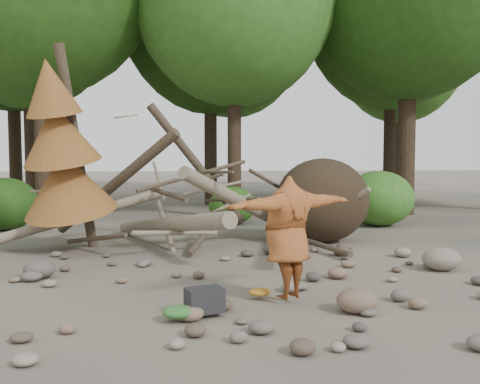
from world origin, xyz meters
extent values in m
plane|color=#514C44|center=(0.00, 0.00, 0.00)|extent=(120.00, 120.00, 0.00)
ellipsoid|color=#332619|center=(2.60, 4.30, 0.99)|extent=(2.20, 1.87, 1.98)
cylinder|color=gray|center=(-1.00, 3.70, 0.55)|extent=(2.61, 5.11, 1.08)
cylinder|color=gray|center=(0.80, 4.20, 0.90)|extent=(3.18, 3.71, 1.90)
cylinder|color=brown|center=(-2.20, 4.60, 1.40)|extent=(3.08, 1.91, 2.49)
cylinder|color=gray|center=(1.60, 3.50, 0.35)|extent=(1.13, 4.98, 0.43)
cylinder|color=brown|center=(-0.30, 4.80, 1.80)|extent=(2.39, 1.03, 2.89)
cylinder|color=gray|center=(-3.00, 4.00, 0.70)|extent=(3.71, 0.86, 1.20)
cylinder|color=#4C3F30|center=(-2.50, 3.50, 0.30)|extent=(1.52, 1.70, 0.49)
cylinder|color=gray|center=(0.20, 4.40, 0.80)|extent=(1.57, 0.85, 0.69)
cylinder|color=#4C3F30|center=(1.80, 4.90, 1.20)|extent=(1.92, 1.25, 1.10)
cylinder|color=gray|center=(-1.20, 4.20, 1.50)|extent=(0.37, 1.42, 0.85)
cylinder|color=#4C3F30|center=(2.20, 3.20, 0.15)|extent=(0.79, 2.54, 0.12)
cylinder|color=gray|center=(-0.80, 3.10, 0.45)|extent=(1.78, 1.11, 0.29)
cylinder|color=#4C3F30|center=(-2.90, 3.80, 2.20)|extent=(0.67, 1.13, 4.35)
cone|color=brown|center=(-3.06, 3.49, 1.50)|extent=(2.06, 2.13, 1.86)
cone|color=brown|center=(-3.16, 3.28, 2.50)|extent=(1.71, 1.78, 1.65)
cone|color=brown|center=(-3.26, 3.09, 3.40)|extent=(1.23, 1.30, 1.41)
cylinder|color=#38281C|center=(-5.00, 9.50, 4.48)|extent=(0.56, 0.56, 8.96)
cylinder|color=#38281C|center=(1.00, 9.20, 3.57)|extent=(0.44, 0.44, 7.14)
cylinder|color=#38281C|center=(7.00, 9.80, 4.72)|extent=(0.60, 0.60, 9.45)
cylinder|color=#38281C|center=(-6.50, 13.50, 3.78)|extent=(0.42, 0.42, 7.56)
ellipsoid|color=#3D7A26|center=(-6.50, 13.50, 7.78)|extent=(6.91, 6.91, 7.95)
cylinder|color=#38281C|center=(0.50, 14.20, 4.27)|extent=(0.52, 0.52, 8.54)
cylinder|color=#38281C|center=(8.00, 13.80, 4.06)|extent=(0.50, 0.50, 8.12)
ellipsoid|color=#32671D|center=(8.00, 13.80, 8.35)|extent=(7.42, 7.42, 8.91)
cylinder|color=#38281C|center=(-9.00, 20.00, 4.83)|extent=(0.62, 0.62, 9.66)
cylinder|color=#38281C|center=(2.00, 20.50, 4.38)|extent=(0.54, 0.54, 8.75)
ellipsoid|color=#3D7A26|center=(2.00, 20.50, 9.00)|extent=(8.00, 8.00, 10.00)
cylinder|color=#38281C|center=(11.00, 20.00, 3.92)|extent=(0.46, 0.46, 7.84)
ellipsoid|color=#32671D|center=(11.00, 20.00, 8.06)|extent=(7.17, 7.17, 8.60)
ellipsoid|color=#255115|center=(-5.50, 7.20, 0.72)|extent=(1.80, 1.80, 1.44)
ellipsoid|color=#32671D|center=(0.80, 7.80, 0.56)|extent=(1.40, 1.40, 1.12)
ellipsoid|color=#3D7A26|center=(5.00, 7.00, 0.80)|extent=(2.00, 2.00, 1.60)
imported|color=brown|center=(0.78, -0.71, 0.93)|extent=(2.12, 1.42, 1.70)
cylinder|color=#9C8A63|center=(-1.36, -1.09, 2.54)|extent=(0.31, 0.30, 0.09)
cube|color=black|center=(-0.40, -1.21, 0.15)|extent=(0.53, 0.43, 0.31)
ellipsoid|color=#306829|center=(-0.72, -1.40, 0.08)|extent=(0.41, 0.34, 0.15)
ellipsoid|color=#AE701D|center=(0.42, -0.49, 0.06)|extent=(0.31, 0.26, 0.11)
ellipsoid|color=brown|center=(1.59, -1.26, 0.16)|extent=(0.54, 0.48, 0.32)
ellipsoid|color=gray|center=(3.92, 1.07, 0.21)|extent=(0.69, 0.62, 0.41)
ellipsoid|color=#58514A|center=(-3.05, 1.19, 0.16)|extent=(0.52, 0.47, 0.31)
camera|label=1|loc=(-0.66, -7.91, 2.06)|focal=40.00mm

